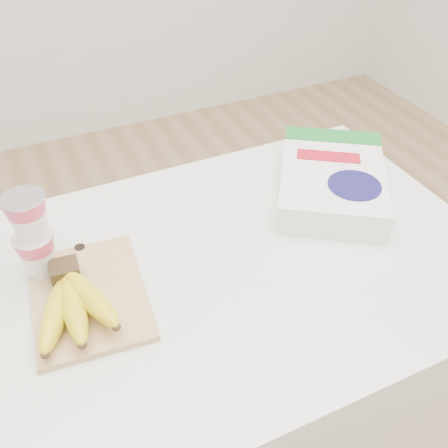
% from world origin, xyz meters
% --- Properties ---
extents(table, '(1.03, 0.69, 0.77)m').
position_xyz_m(table, '(0.00, 0.00, 0.39)').
color(table, silver).
rests_on(table, ground).
extents(cutting_board, '(0.21, 0.28, 0.01)m').
position_xyz_m(cutting_board, '(-0.25, 0.01, 0.78)').
color(cutting_board, tan).
rests_on(cutting_board, table).
extents(bananas, '(0.15, 0.20, 0.06)m').
position_xyz_m(bananas, '(-0.28, -0.02, 0.81)').
color(bananas, '#382816').
rests_on(bananas, cutting_board).
extents(yogurt_stack, '(0.08, 0.07, 0.17)m').
position_xyz_m(yogurt_stack, '(-0.31, 0.10, 0.87)').
color(yogurt_stack, white).
rests_on(yogurt_stack, cutting_board).
extents(cereal_box, '(0.36, 0.39, 0.07)m').
position_xyz_m(cereal_box, '(0.31, 0.10, 0.81)').
color(cereal_box, white).
rests_on(cereal_box, table).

